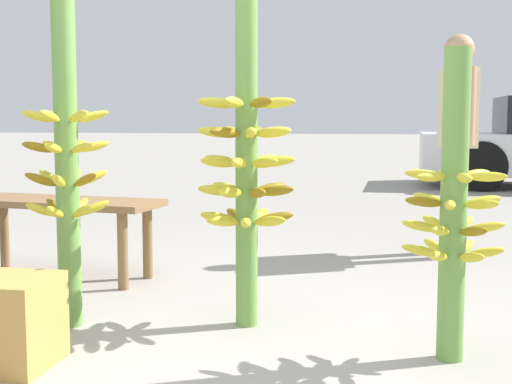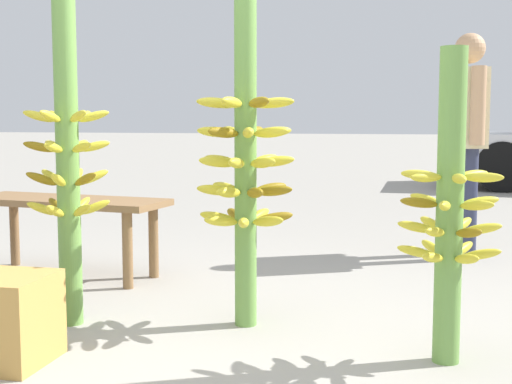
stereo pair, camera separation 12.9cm
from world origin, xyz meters
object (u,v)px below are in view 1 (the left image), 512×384
Objects in this scene: banana_stalk_center at (246,160)px; produce_crate at (7,322)px; banana_stalk_right at (454,209)px; market_bench at (58,211)px; vendor_person at (457,125)px; banana_stalk_left at (67,159)px.

produce_crate is at bearing -138.52° from banana_stalk_center.
banana_stalk_right is at bearing -19.54° from banana_stalk_center.
market_bench is (-1.33, 0.78, -0.37)m from banana_stalk_center.
market_bench is at bearing -74.02° from vendor_person.
market_bench is at bearing 118.62° from banana_stalk_left.
vendor_person is (1.94, 2.14, 0.14)m from banana_stalk_left.
banana_stalk_left is 2.89m from vendor_person.
banana_stalk_left is 1.20× the size of market_bench.
banana_stalk_center is at bearing 11.53° from banana_stalk_left.
produce_crate is at bearing -166.90° from banana_stalk_right.
banana_stalk_left reaches higher than produce_crate.
banana_stalk_right is 0.95× the size of market_bench.
banana_stalk_left is at bearing -52.21° from vendor_person.
produce_crate is (-0.00, -0.56, -0.61)m from banana_stalk_left.
market_bench is at bearing 108.78° from produce_crate.
banana_stalk_center is 1.25m from produce_crate.
banana_stalk_left reaches higher than market_bench.
market_bench is (-2.45, -1.20, -0.52)m from vendor_person.
banana_stalk_center is 1.59m from market_bench.
vendor_person is 2.78m from market_bench.
banana_stalk_right is (1.73, -0.16, -0.17)m from banana_stalk_left.
banana_stalk_right is at bearing -15.24° from vendor_person.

